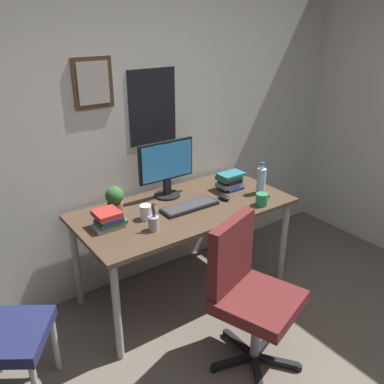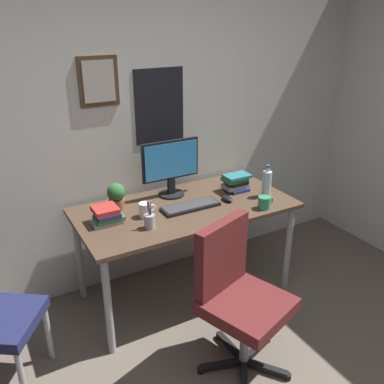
# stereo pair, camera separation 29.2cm
# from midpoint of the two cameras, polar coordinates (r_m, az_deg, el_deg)

# --- Properties ---
(wall_back) EXTENTS (4.40, 0.10, 2.60)m
(wall_back) POSITION_cam_midpoint_polar(r_m,az_deg,el_deg) (3.19, -5.80, 9.42)
(wall_back) COLOR silver
(wall_back) RESTS_ON ground_plane
(desk) EXTENTS (1.58, 0.79, 0.75)m
(desk) POSITION_cam_midpoint_polar(r_m,az_deg,el_deg) (3.10, 1.80, -3.25)
(desk) COLOR #4C3828
(desk) RESTS_ON ground_plane
(office_chair) EXTENTS (0.59, 0.60, 0.95)m
(office_chair) POSITION_cam_midpoint_polar(r_m,az_deg,el_deg) (2.59, 9.42, -13.25)
(office_chair) COLOR #591E1E
(office_chair) RESTS_ON ground_plane
(monitor) EXTENTS (0.46, 0.20, 0.43)m
(monitor) POSITION_cam_midpoint_polar(r_m,az_deg,el_deg) (3.16, -0.27, 3.55)
(monitor) COLOR black
(monitor) RESTS_ON desk
(keyboard) EXTENTS (0.43, 0.15, 0.03)m
(keyboard) POSITION_cam_midpoint_polar(r_m,az_deg,el_deg) (3.03, 2.57, -2.02)
(keyboard) COLOR black
(keyboard) RESTS_ON desk
(computer_mouse) EXTENTS (0.06, 0.11, 0.04)m
(computer_mouse) POSITION_cam_midpoint_polar(r_m,az_deg,el_deg) (3.17, 7.44, -0.96)
(computer_mouse) COLOR black
(computer_mouse) RESTS_ON desk
(water_bottle) EXTENTS (0.07, 0.07, 0.25)m
(water_bottle) POSITION_cam_midpoint_polar(r_m,az_deg,el_deg) (3.27, 12.65, 1.11)
(water_bottle) COLOR silver
(water_bottle) RESTS_ON desk
(coffee_mug_near) EXTENTS (0.12, 0.08, 0.10)m
(coffee_mug_near) POSITION_cam_midpoint_polar(r_m,az_deg,el_deg) (2.89, -3.50, -2.50)
(coffee_mug_near) COLOR white
(coffee_mug_near) RESTS_ON desk
(coffee_mug_far) EXTENTS (0.13, 0.09, 0.09)m
(coffee_mug_far) POSITION_cam_midpoint_polar(r_m,az_deg,el_deg) (3.08, 12.50, -1.47)
(coffee_mug_far) COLOR #2D8C59
(coffee_mug_far) RESTS_ON desk
(potted_plant) EXTENTS (0.13, 0.13, 0.20)m
(potted_plant) POSITION_cam_midpoint_polar(r_m,az_deg,el_deg) (3.01, -7.53, -0.51)
(potted_plant) COLOR brown
(potted_plant) RESTS_ON desk
(pen_cup) EXTENTS (0.07, 0.07, 0.20)m
(pen_cup) POSITION_cam_midpoint_polar(r_m,az_deg,el_deg) (2.74, -2.75, -3.98)
(pen_cup) COLOR #9EA0A5
(pen_cup) RESTS_ON desk
(book_stack_left) EXTENTS (0.20, 0.16, 0.14)m
(book_stack_left) POSITION_cam_midpoint_polar(r_m,az_deg,el_deg) (3.34, 8.48, 1.28)
(book_stack_left) COLOR navy
(book_stack_left) RESTS_ON desk
(book_stack_right) EXTENTS (0.21, 0.17, 0.11)m
(book_stack_right) POSITION_cam_midpoint_polar(r_m,az_deg,el_deg) (2.83, -8.61, -3.22)
(book_stack_right) COLOR gray
(book_stack_right) RESTS_ON desk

